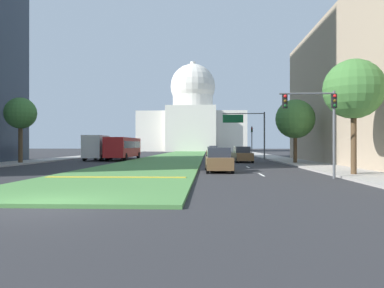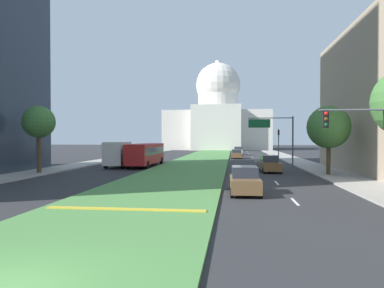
# 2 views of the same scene
# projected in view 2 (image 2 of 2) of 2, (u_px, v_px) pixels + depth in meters

# --- Properties ---
(ground_plane) EXTENTS (260.00, 260.00, 0.00)m
(ground_plane) POSITION_uv_depth(u_px,v_px,m) (204.00, 158.00, 63.66)
(ground_plane) COLOR #2B2B2D
(grass_median) EXTENTS (8.96, 101.14, 0.14)m
(grass_median) POSITION_uv_depth(u_px,v_px,m) (201.00, 160.00, 58.08)
(grass_median) COLOR #4C8442
(grass_median) RESTS_ON ground_plane
(median_curb_nose) EXTENTS (8.06, 0.50, 0.04)m
(median_curb_nose) POSITION_uv_depth(u_px,v_px,m) (125.00, 209.00, 17.24)
(median_curb_nose) COLOR gold
(median_curb_nose) RESTS_ON grass_median
(lane_dashes_right) EXTENTS (0.16, 76.96, 0.01)m
(lane_dashes_right) POSITION_uv_depth(u_px,v_px,m) (257.00, 162.00, 54.00)
(lane_dashes_right) COLOR silver
(lane_dashes_right) RESTS_ON ground_plane
(sidewalk_left) EXTENTS (4.00, 101.14, 0.15)m
(sidewalk_left) POSITION_uv_depth(u_px,v_px,m) (101.00, 161.00, 54.31)
(sidewalk_left) COLOR #9E9991
(sidewalk_left) RESTS_ON ground_plane
(sidewalk_right) EXTENTS (4.00, 101.14, 0.15)m
(sidewalk_right) POSITION_uv_depth(u_px,v_px,m) (302.00, 163.00, 50.70)
(sidewalk_right) COLOR #9E9991
(sidewalk_right) RESTS_ON ground_plane
(capitol_building) EXTENTS (34.02, 29.25, 30.08)m
(capitol_building) POSITION_uv_depth(u_px,v_px,m) (218.00, 119.00, 118.54)
(capitol_building) COLOR silver
(capitol_building) RESTS_ON ground_plane
(traffic_light_near_right) EXTENTS (3.34, 0.35, 5.20)m
(traffic_light_near_right) POSITION_uv_depth(u_px,v_px,m) (369.00, 136.00, 17.00)
(traffic_light_near_right) COLOR #515456
(traffic_light_near_right) RESTS_ON ground_plane
(traffic_light_far_right) EXTENTS (0.28, 0.35, 5.20)m
(traffic_light_far_right) POSITION_uv_depth(u_px,v_px,m) (279.00, 140.00, 57.72)
(traffic_light_far_right) COLOR #515456
(traffic_light_far_right) RESTS_ON ground_plane
(overhead_guide_sign) EXTENTS (5.79, 0.20, 6.50)m
(overhead_guide_sign) POSITION_uv_depth(u_px,v_px,m) (276.00, 131.00, 45.28)
(overhead_guide_sign) COLOR #515456
(overhead_guide_sign) RESTS_ON ground_plane
(street_tree_left_mid) EXTENTS (3.27, 3.27, 6.97)m
(street_tree_left_mid) POSITION_uv_depth(u_px,v_px,m) (39.00, 123.00, 35.52)
(street_tree_left_mid) COLOR #4C3823
(street_tree_left_mid) RESTS_ON ground_plane
(street_tree_right_mid) EXTENTS (4.12, 4.12, 6.81)m
(street_tree_right_mid) POSITION_uv_depth(u_px,v_px,m) (329.00, 127.00, 33.75)
(street_tree_right_mid) COLOR #4C3823
(street_tree_right_mid) RESTS_ON ground_plane
(sedan_lead_stopped) EXTENTS (2.06, 4.39, 1.80)m
(sedan_lead_stopped) POSITION_uv_depth(u_px,v_px,m) (245.00, 181.00, 23.07)
(sedan_lead_stopped) COLOR brown
(sedan_lead_stopped) RESTS_ON ground_plane
(sedan_midblock) EXTENTS (2.26, 4.81, 1.82)m
(sedan_midblock) POSITION_uv_depth(u_px,v_px,m) (269.00, 164.00, 38.07)
(sedan_midblock) COLOR brown
(sedan_midblock) RESTS_ON ground_plane
(sedan_distant) EXTENTS (2.17, 4.75, 1.84)m
(sedan_distant) POSITION_uv_depth(u_px,v_px,m) (140.00, 157.00, 53.36)
(sedan_distant) COLOR brown
(sedan_distant) RESTS_ON ground_plane
(sedan_far_horizon) EXTENTS (2.01, 4.18, 1.67)m
(sedan_far_horizon) POSITION_uv_depth(u_px,v_px,m) (237.00, 154.00, 63.12)
(sedan_far_horizon) COLOR brown
(sedan_far_horizon) RESTS_ON ground_plane
(sedan_very_far) EXTENTS (2.11, 4.20, 1.83)m
(sedan_very_far) POSITION_uv_depth(u_px,v_px,m) (238.00, 151.00, 76.56)
(sedan_very_far) COLOR silver
(sedan_very_far) RESTS_ON ground_plane
(box_truck_delivery) EXTENTS (2.40, 6.40, 3.20)m
(box_truck_delivery) POSITION_uv_depth(u_px,v_px,m) (119.00, 154.00, 43.88)
(box_truck_delivery) COLOR maroon
(box_truck_delivery) RESTS_ON ground_plane
(city_bus) EXTENTS (2.62, 11.00, 2.95)m
(city_bus) POSITION_uv_depth(u_px,v_px,m) (146.00, 153.00, 45.48)
(city_bus) COLOR #B21E1E
(city_bus) RESTS_ON ground_plane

